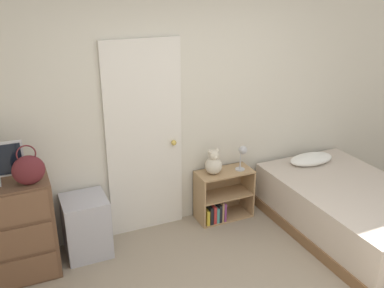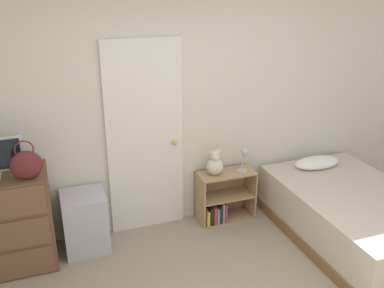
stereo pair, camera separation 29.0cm
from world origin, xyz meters
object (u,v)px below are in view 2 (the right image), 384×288
at_px(teddy_bear, 215,164).
at_px(desk_lamp, 245,155).
at_px(handbag, 26,165).
at_px(bed, 353,215).
at_px(dresser, 2,223).
at_px(bookshelf, 221,200).
at_px(storage_bin, 85,222).

distance_m(teddy_bear, desk_lamp, 0.34).
height_order(handbag, bed, handbag).
height_order(handbag, teddy_bear, handbag).
bearing_deg(dresser, handbag, -27.44).
xyz_separation_m(desk_lamp, bed, (0.89, -0.76, -0.50)).
distance_m(desk_lamp, bed, 1.27).
xyz_separation_m(bookshelf, bed, (1.12, -0.81, 0.03)).
distance_m(dresser, bed, 3.42).
bearing_deg(handbag, bookshelf, 7.65).
xyz_separation_m(dresser, desk_lamp, (2.45, 0.06, 0.30)).
distance_m(handbag, bed, 3.20).
relative_size(dresser, bed, 0.48).
xyz_separation_m(bookshelf, teddy_bear, (-0.09, -0.01, 0.46)).
bearing_deg(storage_bin, bed, -15.97).
relative_size(handbag, bed, 0.18).
bearing_deg(dresser, teddy_bear, 2.81).
height_order(dresser, bookshelf, dresser).
relative_size(dresser, handbag, 2.64).
bearing_deg(bed, storage_bin, 164.03).
xyz_separation_m(storage_bin, teddy_bear, (1.40, 0.06, 0.39)).
relative_size(bookshelf, teddy_bear, 2.21).
relative_size(handbag, storage_bin, 0.59).
relative_size(bookshelf, desk_lamp, 2.22).
relative_size(storage_bin, bed, 0.31).
bearing_deg(bed, desk_lamp, 139.30).
relative_size(handbag, bookshelf, 0.57).
relative_size(dresser, storage_bin, 1.56).
bearing_deg(dresser, storage_bin, 3.79).
bearing_deg(bed, teddy_bear, 146.49).
bearing_deg(teddy_bear, storage_bin, -177.70).
distance_m(storage_bin, bed, 2.72).
height_order(teddy_bear, desk_lamp, teddy_bear).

